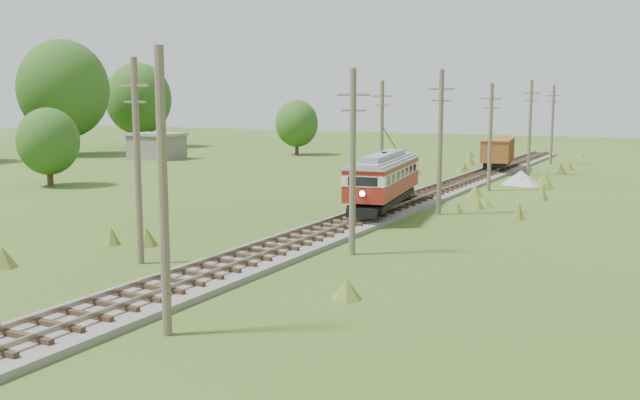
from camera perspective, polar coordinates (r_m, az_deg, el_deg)
The scene contains 17 objects.
railbed_main at distance 49.21m, azimuth 7.02°, elevation -0.16°, with size 3.60×96.00×0.57m.
streetcar at distance 44.97m, azimuth 5.13°, elevation 1.89°, with size 4.29×10.97×4.95m.
gondola at distance 72.83m, azimuth 14.05°, elevation 3.81°, with size 3.87×8.50×2.72m.
gravel_pile at distance 62.37m, azimuth 15.86°, elevation 1.69°, with size 3.31×3.52×1.21m.
utility_pole_r_1 at distance 21.91m, azimuth -12.43°, elevation 0.46°, with size 0.30×0.30×8.80m.
utility_pole_r_2 at distance 32.78m, azimuth 2.63°, elevation 3.19°, with size 1.60×0.30×8.60m.
utility_pole_r_3 at distance 44.88m, azimuth 9.59°, elevation 4.69°, with size 1.60×0.30×9.00m.
utility_pole_r_4 at distance 57.43m, azimuth 13.46°, elevation 5.01°, with size 1.60×0.30×8.40m.
utility_pole_r_5 at distance 70.00m, azimuth 16.44°, elevation 5.64°, with size 1.60×0.30×8.90m.
utility_pole_r_6 at distance 82.81m, azimuth 18.09°, elevation 5.84°, with size 1.60×0.30×8.70m.
utility_pole_l_a at distance 31.91m, azimuth -14.41°, elevation 3.17°, with size 1.60×0.30×9.00m.
utility_pole_l_b at distance 56.01m, azimuth 4.96°, elevation 5.23°, with size 1.60×0.30×8.60m.
tree_left_4 at distance 96.76m, azimuth -19.85°, elevation 8.34°, with size 11.34×11.34×14.61m.
tree_left_5 at distance 109.56m, azimuth -14.32°, elevation 7.85°, with size 9.66×9.66×12.44m.
tree_mid_a at distance 91.55m, azimuth -1.87°, elevation 6.14°, with size 5.46×5.46×7.03m.
tree_mid_c at distance 62.95m, azimuth -20.91°, elevation 4.40°, with size 5.04×5.04×6.49m.
shed at distance 87.92m, azimuth -12.94°, elevation 4.25°, with size 6.40×4.40×3.10m.
Camera 1 is at (17.13, -11.58, 7.27)m, focal length 40.00 mm.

